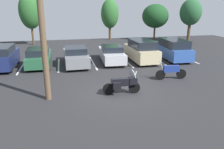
{
  "coord_description": "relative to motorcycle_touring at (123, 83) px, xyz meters",
  "views": [
    {
      "loc": [
        -3.16,
        -11.71,
        4.86
      ],
      "look_at": [
        -0.39,
        0.77,
        0.88
      ],
      "focal_mm": 35.8,
      "sensor_mm": 36.0,
      "label": 1
    }
  ],
  "objects": [
    {
      "name": "ground",
      "position": [
        -0.02,
        0.23,
        -0.68
      ],
      "size": [
        44.0,
        44.0,
        0.1
      ],
      "primitive_type": "cube",
      "color": "#262628"
    },
    {
      "name": "motorcycle_touring",
      "position": [
        0.0,
        0.0,
        0.0
      ],
      "size": [
        2.16,
        0.88,
        1.36
      ],
      "color": "black",
      "rests_on": "ground"
    },
    {
      "name": "motorcycle_second",
      "position": [
        3.89,
        1.84,
        -0.08
      ],
      "size": [
        2.17,
        0.62,
        1.33
      ],
      "color": "black",
      "rests_on": "ground"
    },
    {
      "name": "parking_stripes",
      "position": [
        -0.66,
        7.42,
        -0.63
      ],
      "size": [
        17.98,
        4.62,
        0.01
      ],
      "color": "silver",
      "rests_on": "ground"
    },
    {
      "name": "car_navy",
      "position": [
        -7.9,
        7.27,
        0.31
      ],
      "size": [
        1.83,
        4.3,
        1.85
      ],
      "color": "navy",
      "rests_on": "ground"
    },
    {
      "name": "car_green",
      "position": [
        -5.18,
        7.5,
        0.11
      ],
      "size": [
        1.86,
        4.42,
        1.51
      ],
      "color": "#235638",
      "rests_on": "ground"
    },
    {
      "name": "car_grey",
      "position": [
        -2.18,
        7.16,
        0.13
      ],
      "size": [
        1.94,
        4.82,
        1.56
      ],
      "color": "slate",
      "rests_on": "ground"
    },
    {
      "name": "car_silver",
      "position": [
        1.0,
        7.51,
        0.1
      ],
      "size": [
        2.05,
        4.84,
        1.5
      ],
      "color": "#B7B7BC",
      "rests_on": "ground"
    },
    {
      "name": "car_champagne",
      "position": [
        3.66,
        7.23,
        0.33
      ],
      "size": [
        1.95,
        4.71,
        1.94
      ],
      "color": "#C1B289",
      "rests_on": "ground"
    },
    {
      "name": "car_blue",
      "position": [
        6.82,
        7.38,
        0.31
      ],
      "size": [
        2.1,
        4.89,
        1.89
      ],
      "color": "#2D519E",
      "rests_on": "ground"
    },
    {
      "name": "utility_pole",
      "position": [
        -4.11,
        0.14,
        3.32
      ],
      "size": [
        1.51,
        1.17,
        7.68
      ],
      "color": "brown",
      "rests_on": "ground"
    },
    {
      "name": "tree_left",
      "position": [
        10.02,
        19.34,
        2.74
      ],
      "size": [
        3.74,
        3.74,
        5.05
      ],
      "color": "#4C3823",
      "rests_on": "ground"
    },
    {
      "name": "tree_center",
      "position": [
        -6.82,
        18.42,
        3.57
      ],
      "size": [
        2.73,
        2.73,
        6.4
      ],
      "color": "#4C3823",
      "rests_on": "ground"
    },
    {
      "name": "tree_right",
      "position": [
        13.85,
        16.5,
        3.3
      ],
      "size": [
        2.87,
        2.87,
        5.69
      ],
      "color": "#4C3823",
      "rests_on": "ground"
    },
    {
      "name": "tree_rear",
      "position": [
        3.71,
        20.97,
        3.04
      ],
      "size": [
        2.55,
        2.55,
        5.73
      ],
      "color": "#4C3823",
      "rests_on": "ground"
    }
  ]
}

